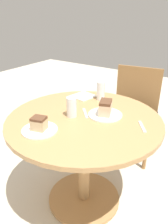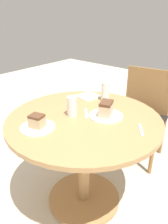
{
  "view_description": "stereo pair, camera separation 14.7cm",
  "coord_description": "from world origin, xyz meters",
  "px_view_note": "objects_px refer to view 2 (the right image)",
  "views": [
    {
      "loc": [
        0.75,
        -1.1,
        1.43
      ],
      "look_at": [
        0.0,
        0.0,
        0.8
      ],
      "focal_mm": 35.0,
      "sensor_mm": 36.0,
      "label": 1
    },
    {
      "loc": [
        0.87,
        -1.01,
        1.43
      ],
      "look_at": [
        0.0,
        0.0,
        0.8
      ],
      "focal_mm": 35.0,
      "sensor_mm": 36.0,
      "label": 2
    }
  ],
  "objects_px": {
    "plate_far": "(38,127)",
    "cake_slice_far": "(37,121)",
    "chair": "(141,113)",
    "cake_slice_near": "(106,109)",
    "plate_near": "(106,116)",
    "glass_water": "(105,93)",
    "glass_lemonade": "(72,107)"
  },
  "relations": [
    {
      "from": "chair",
      "to": "cake_slice_far",
      "type": "distance_m",
      "value": 1.23
    },
    {
      "from": "plate_near",
      "to": "plate_far",
      "type": "height_order",
      "value": "same"
    },
    {
      "from": "plate_far",
      "to": "cake_slice_far",
      "type": "distance_m",
      "value": 0.05
    },
    {
      "from": "plate_far",
      "to": "glass_water",
      "type": "bearing_deg",
      "value": 85.61
    },
    {
      "from": "plate_far",
      "to": "plate_near",
      "type": "bearing_deg",
      "value": 61.2
    },
    {
      "from": "chair",
      "to": "glass_water",
      "type": "relative_size",
      "value": 6.01
    },
    {
      "from": "chair",
      "to": "cake_slice_far",
      "type": "xyz_separation_m",
      "value": [
        -0.14,
        -1.17,
        0.33
      ]
    },
    {
      "from": "chair",
      "to": "plate_near",
      "type": "xyz_separation_m",
      "value": [
        0.09,
        -0.76,
        0.28
      ]
    },
    {
      "from": "plate_near",
      "to": "cake_slice_near",
      "type": "height_order",
      "value": "cake_slice_near"
    },
    {
      "from": "plate_near",
      "to": "cake_slice_far",
      "type": "xyz_separation_m",
      "value": [
        -0.23,
        -0.41,
        0.05
      ]
    },
    {
      "from": "cake_slice_far",
      "to": "glass_lemonade",
      "type": "height_order",
      "value": "glass_lemonade"
    },
    {
      "from": "plate_near",
      "to": "plate_far",
      "type": "bearing_deg",
      "value": -118.8
    },
    {
      "from": "cake_slice_near",
      "to": "glass_lemonade",
      "type": "height_order",
      "value": "glass_lemonade"
    },
    {
      "from": "cake_slice_far",
      "to": "glass_water",
      "type": "xyz_separation_m",
      "value": [
        0.05,
        0.65,
        0.02
      ]
    },
    {
      "from": "chair",
      "to": "cake_slice_near",
      "type": "height_order",
      "value": "chair"
    },
    {
      "from": "chair",
      "to": "plate_far",
      "type": "relative_size",
      "value": 4.13
    },
    {
      "from": "plate_near",
      "to": "glass_water",
      "type": "xyz_separation_m",
      "value": [
        -0.18,
        0.24,
        0.06
      ]
    },
    {
      "from": "chair",
      "to": "glass_lemonade",
      "type": "distance_m",
      "value": 0.97
    },
    {
      "from": "plate_near",
      "to": "glass_lemonade",
      "type": "bearing_deg",
      "value": -142.36
    },
    {
      "from": "cake_slice_near",
      "to": "glass_water",
      "type": "relative_size",
      "value": 0.91
    },
    {
      "from": "plate_far",
      "to": "glass_water",
      "type": "distance_m",
      "value": 0.65
    },
    {
      "from": "glass_water",
      "to": "glass_lemonade",
      "type": "bearing_deg",
      "value": -91.16
    },
    {
      "from": "cake_slice_far",
      "to": "glass_lemonade",
      "type": "bearing_deg",
      "value": 81.13
    },
    {
      "from": "cake_slice_far",
      "to": "glass_lemonade",
      "type": "distance_m",
      "value": 0.27
    },
    {
      "from": "plate_far",
      "to": "cake_slice_near",
      "type": "height_order",
      "value": "cake_slice_near"
    },
    {
      "from": "plate_far",
      "to": "cake_slice_far",
      "type": "height_order",
      "value": "cake_slice_far"
    },
    {
      "from": "chair",
      "to": "glass_water",
      "type": "bearing_deg",
      "value": -108.38
    },
    {
      "from": "cake_slice_far",
      "to": "glass_water",
      "type": "height_order",
      "value": "glass_water"
    },
    {
      "from": "cake_slice_near",
      "to": "glass_water",
      "type": "height_order",
      "value": "glass_water"
    },
    {
      "from": "cake_slice_near",
      "to": "cake_slice_far",
      "type": "relative_size",
      "value": 1.35
    },
    {
      "from": "chair",
      "to": "cake_slice_near",
      "type": "distance_m",
      "value": 0.84
    },
    {
      "from": "chair",
      "to": "plate_far",
      "type": "height_order",
      "value": "chair"
    }
  ]
}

